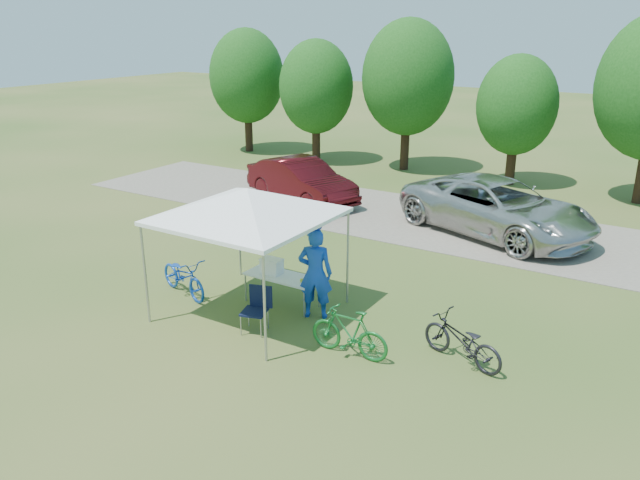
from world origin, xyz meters
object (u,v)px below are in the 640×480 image
at_px(cyclist, 315,273).
at_px(bike_dark, 462,341).
at_px(folding_chair, 257,305).
at_px(minivan, 497,207).
at_px(sedan, 301,181).
at_px(folding_table, 282,277).
at_px(bike_blue, 184,276).
at_px(bike_green, 349,332).
at_px(cooler, 272,266).

distance_m(cyclist, bike_dark, 3.30).
height_order(folding_chair, cyclist, cyclist).
bearing_deg(minivan, sedan, 110.81).
bearing_deg(folding_table, bike_blue, -160.45).
height_order(folding_table, folding_chair, folding_chair).
bearing_deg(cyclist, minivan, -126.08).
bearing_deg(folding_chair, bike_green, -14.37).
height_order(folding_table, cyclist, cyclist).
distance_m(cooler, bike_blue, 2.09).
bearing_deg(folding_chair, cooler, 97.14).
distance_m(folding_table, folding_chair, 1.30).
height_order(bike_green, minivan, minivan).
height_order(cyclist, sedan, cyclist).
relative_size(cyclist, bike_blue, 1.13).
xyz_separation_m(folding_table, minivan, (2.53, 7.21, 0.19)).
xyz_separation_m(bike_dark, sedan, (-8.41, 7.45, 0.31)).
bearing_deg(folding_table, minivan, 70.68).
relative_size(folding_table, minivan, 0.28).
bearing_deg(cyclist, bike_blue, -12.55).
distance_m(cooler, minivan, 7.73).
distance_m(bike_blue, minivan, 9.26).
bearing_deg(sedan, minivan, -70.57).
height_order(cyclist, bike_blue, cyclist).
relative_size(folding_table, bike_green, 1.04).
bearing_deg(cooler, folding_table, 0.00).
bearing_deg(folding_table, cooler, -180.00).
bearing_deg(sedan, cooler, -132.39).
distance_m(folding_chair, minivan, 8.76).
distance_m(bike_dark, minivan, 7.74).
xyz_separation_m(folding_chair, bike_dark, (3.91, 0.93, -0.10)).
xyz_separation_m(folding_chair, minivan, (2.23, 8.47, 0.28)).
bearing_deg(bike_dark, cooler, -77.27).
relative_size(minivan, sedan, 1.30).
bearing_deg(folding_chair, cyclist, 43.00).
bearing_deg(minivan, cooler, 178.89).
relative_size(folding_table, cyclist, 0.84).
height_order(folding_chair, minivan, minivan).
distance_m(cooler, bike_green, 2.89).
bearing_deg(folding_chair, minivan, 58.54).
relative_size(folding_table, bike_blue, 0.94).
relative_size(folding_table, sedan, 0.37).
relative_size(folding_chair, minivan, 0.16).
relative_size(bike_green, sedan, 0.35).
distance_m(folding_table, sedan, 8.26).
bearing_deg(bike_green, cooler, -115.86).
height_order(folding_chair, cooler, cooler).
distance_m(bike_green, bike_dark, 2.04).
bearing_deg(minivan, bike_dark, -147.41).
bearing_deg(cooler, bike_dark, -4.27).
height_order(bike_green, bike_dark, bike_green).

